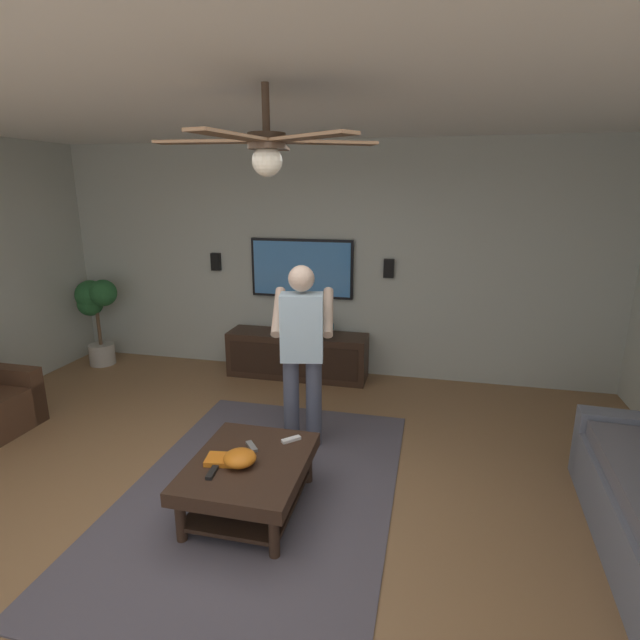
% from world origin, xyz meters
% --- Properties ---
extents(ground_plane, '(8.10, 8.10, 0.00)m').
position_xyz_m(ground_plane, '(0.00, 0.00, 0.00)').
color(ground_plane, olive).
extents(wall_back_tv, '(0.10, 6.95, 2.79)m').
position_xyz_m(wall_back_tv, '(3.12, 0.00, 1.40)').
color(wall_back_tv, '#B2B7AD').
rests_on(wall_back_tv, ground).
extents(ceiling_slab, '(6.34, 6.95, 0.10)m').
position_xyz_m(ceiling_slab, '(0.00, 0.00, 2.84)').
color(ceiling_slab, white).
extents(area_rug, '(2.98, 2.00, 0.01)m').
position_xyz_m(area_rug, '(0.40, -0.08, 0.01)').
color(area_rug, '#514C56').
rests_on(area_rug, ground).
extents(coffee_table, '(1.00, 0.80, 0.40)m').
position_xyz_m(coffee_table, '(0.20, -0.08, 0.30)').
color(coffee_table, '#332116').
rests_on(coffee_table, ground).
extents(media_console, '(0.45, 1.70, 0.55)m').
position_xyz_m(media_console, '(2.78, 0.29, 0.28)').
color(media_console, '#332116').
rests_on(media_console, ground).
extents(tv, '(0.05, 1.27, 0.71)m').
position_xyz_m(tv, '(3.03, 0.29, 1.31)').
color(tv, black).
extents(person_standing, '(0.61, 0.61, 1.64)m').
position_xyz_m(person_standing, '(1.20, -0.20, 0.93)').
color(person_standing, '#4C5166').
rests_on(person_standing, ground).
extents(potted_plant_tall, '(0.38, 0.57, 1.14)m').
position_xyz_m(potted_plant_tall, '(2.62, 2.94, 0.77)').
color(potted_plant_tall, '#B7B2A8').
rests_on(potted_plant_tall, ground).
extents(bowl, '(0.23, 0.23, 0.10)m').
position_xyz_m(bowl, '(0.13, -0.04, 0.45)').
color(bowl, orange).
rests_on(bowl, coffee_table).
extents(remote_white, '(0.14, 0.14, 0.02)m').
position_xyz_m(remote_white, '(0.53, -0.29, 0.41)').
color(remote_white, white).
rests_on(remote_white, coffee_table).
extents(remote_black, '(0.15, 0.06, 0.02)m').
position_xyz_m(remote_black, '(-0.02, 0.10, 0.41)').
color(remote_black, black).
rests_on(remote_black, coffee_table).
extents(remote_grey, '(0.14, 0.13, 0.02)m').
position_xyz_m(remote_grey, '(0.36, -0.04, 0.41)').
color(remote_grey, slate).
rests_on(remote_grey, coffee_table).
extents(book, '(0.19, 0.24, 0.04)m').
position_xyz_m(book, '(0.13, 0.10, 0.42)').
color(book, orange).
rests_on(book, coffee_table).
extents(vase_round, '(0.22, 0.22, 0.22)m').
position_xyz_m(vase_round, '(2.79, -0.05, 0.66)').
color(vase_round, teal).
rests_on(vase_round, media_console).
extents(wall_speaker_left, '(0.06, 0.12, 0.22)m').
position_xyz_m(wall_speaker_left, '(3.04, -0.76, 1.34)').
color(wall_speaker_left, black).
extents(wall_speaker_right, '(0.06, 0.12, 0.22)m').
position_xyz_m(wall_speaker_right, '(3.04, 1.42, 1.35)').
color(wall_speaker_right, black).
extents(ceiling_fan, '(1.20, 1.16, 0.46)m').
position_xyz_m(ceiling_fan, '(-0.13, -0.39, 2.46)').
color(ceiling_fan, '#4C3828').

